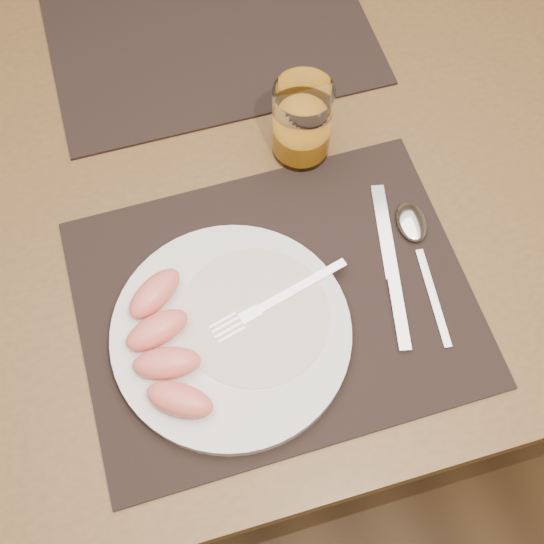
{
  "coord_description": "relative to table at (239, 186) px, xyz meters",
  "views": [
    {
      "loc": [
        -0.1,
        -0.52,
        1.48
      ],
      "look_at": [
        -0.01,
        -0.19,
        0.77
      ],
      "focal_mm": 45.0,
      "sensor_mm": 36.0,
      "label": 1
    }
  ],
  "objects": [
    {
      "name": "knife",
      "position": [
        0.13,
        -0.23,
        0.09
      ],
      "size": [
        0.06,
        0.22,
        0.01
      ],
      "color": "silver",
      "rests_on": "placemat_near"
    },
    {
      "name": "placemat_near",
      "position": [
        -0.01,
        -0.22,
        0.09
      ],
      "size": [
        0.45,
        0.35,
        0.0
      ],
      "primitive_type": "cube",
      "rotation": [
        0.0,
        0.0,
        0.01
      ],
      "color": "black",
      "rests_on": "table"
    },
    {
      "name": "placemat_far",
      "position": [
        0.02,
        0.22,
        0.09
      ],
      "size": [
        0.45,
        0.35,
        0.0
      ],
      "primitive_type": "cube",
      "rotation": [
        0.0,
        0.0,
        0.0
      ],
      "color": "black",
      "rests_on": "table"
    },
    {
      "name": "ground",
      "position": [
        0.0,
        0.0,
        -0.67
      ],
      "size": [
        5.0,
        5.0,
        0.0
      ],
      "primitive_type": "plane",
      "color": "brown",
      "rests_on": "ground"
    },
    {
      "name": "fork",
      "position": [
        -0.02,
        -0.23,
        0.11
      ],
      "size": [
        0.17,
        0.06,
        0.0
      ],
      "color": "silver",
      "rests_on": "plate"
    },
    {
      "name": "grapefruit_wedges",
      "position": [
        -0.14,
        -0.25,
        0.12
      ],
      "size": [
        0.09,
        0.2,
        0.03
      ],
      "color": "#FF7E68",
      "rests_on": "plate"
    },
    {
      "name": "juice_glass",
      "position": [
        0.08,
        -0.02,
        0.14
      ],
      "size": [
        0.07,
        0.07,
        0.11
      ],
      "color": "white",
      "rests_on": "placemat_near"
    },
    {
      "name": "plate_dressing",
      "position": [
        -0.04,
        -0.24,
        0.1
      ],
      "size": [
        0.17,
        0.17,
        0.0
      ],
      "color": "white",
      "rests_on": "plate"
    },
    {
      "name": "plate",
      "position": [
        -0.07,
        -0.25,
        0.1
      ],
      "size": [
        0.27,
        0.27,
        0.02
      ],
      "primitive_type": "cylinder",
      "color": "white",
      "rests_on": "placemat_near"
    },
    {
      "name": "table",
      "position": [
        0.0,
        0.0,
        0.0
      ],
      "size": [
        1.4,
        0.9,
        0.75
      ],
      "color": "brown",
      "rests_on": "ground"
    },
    {
      "name": "spoon",
      "position": [
        0.18,
        -0.18,
        0.09
      ],
      "size": [
        0.04,
        0.19,
        0.01
      ],
      "color": "silver",
      "rests_on": "placemat_near"
    }
  ]
}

